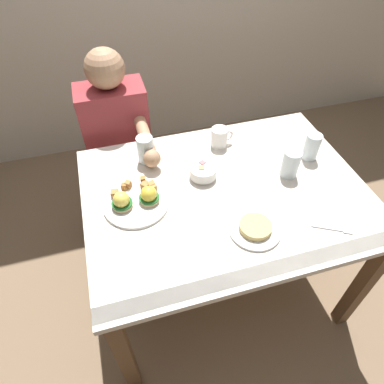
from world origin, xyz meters
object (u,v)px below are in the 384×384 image
object	(u,v)px
dining_table	(225,208)
eggs_benedict_plate	(136,200)
diner_person	(119,140)
fork	(334,229)
water_glass_extra	(311,148)
side_plate	(255,228)
water_glass_near	(290,165)
fruit_bowl	(203,172)
coffee_mug	(220,137)
water_glass_far	(146,151)

from	to	relation	value
dining_table	eggs_benedict_plate	xyz separation A→B (m)	(-0.38, 0.03, 0.13)
eggs_benedict_plate	diner_person	size ratio (longest dim) A/B	0.24
fork	water_glass_extra	world-z (taller)	water_glass_extra
eggs_benedict_plate	side_plate	xyz separation A→B (m)	(0.41, -0.26, -0.01)
diner_person	water_glass_near	bearing A→B (deg)	-40.05
fruit_bowl	dining_table	bearing A→B (deg)	-58.60
eggs_benedict_plate	fork	bearing A→B (deg)	-25.82
dining_table	water_glass_near	distance (m)	0.34
water_glass_extra	side_plate	size ratio (longest dim) A/B	0.64
fork	water_glass_near	world-z (taller)	water_glass_near
fruit_bowl	coffee_mug	xyz separation A→B (m)	(0.15, 0.19, 0.02)
fruit_bowl	water_glass_extra	bearing A→B (deg)	-1.52
fruit_bowl	diner_person	world-z (taller)	diner_person
eggs_benedict_plate	coffee_mug	distance (m)	0.53
water_glass_far	fork	bearing A→B (deg)	-44.32
fruit_bowl	water_glass_near	bearing A→B (deg)	-13.95
coffee_mug	water_glass_near	size ratio (longest dim) A/B	0.88
side_plate	diner_person	distance (m)	0.93
eggs_benedict_plate	diner_person	bearing A→B (deg)	90.70
fruit_bowl	water_glass_far	distance (m)	0.28
dining_table	water_glass_far	bearing A→B (deg)	134.46
eggs_benedict_plate	water_glass_near	xyz separation A→B (m)	(0.68, -0.01, 0.03)
dining_table	coffee_mug	world-z (taller)	coffee_mug
water_glass_near	water_glass_far	xyz separation A→B (m)	(-0.59, 0.27, 0.00)
fork	side_plate	world-z (taller)	side_plate
dining_table	water_glass_far	xyz separation A→B (m)	(-0.29, 0.29, 0.16)
eggs_benedict_plate	coffee_mug	size ratio (longest dim) A/B	2.43
water_glass_far	side_plate	bearing A→B (deg)	-58.52
coffee_mug	water_glass_near	xyz separation A→B (m)	(0.22, -0.28, 0.00)
fork	water_glass_far	world-z (taller)	water_glass_far
water_glass_extra	water_glass_near	bearing A→B (deg)	-152.10
fruit_bowl	eggs_benedict_plate	bearing A→B (deg)	-165.67
fork	side_plate	distance (m)	0.31
water_glass_far	water_glass_near	bearing A→B (deg)	-24.74
dining_table	side_plate	world-z (taller)	side_plate
water_glass_near	eggs_benedict_plate	bearing A→B (deg)	178.95
dining_table	water_glass_far	distance (m)	0.44
eggs_benedict_plate	water_glass_near	size ratio (longest dim) A/B	2.13
eggs_benedict_plate	fork	world-z (taller)	eggs_benedict_plate
fork	diner_person	distance (m)	1.16
eggs_benedict_plate	water_glass_extra	bearing A→B (deg)	4.54
side_plate	dining_table	bearing A→B (deg)	97.85
water_glass_extra	fruit_bowl	bearing A→B (deg)	178.48
water_glass_near	water_glass_far	distance (m)	0.65
dining_table	water_glass_near	xyz separation A→B (m)	(0.30, 0.02, 0.16)
eggs_benedict_plate	water_glass_far	world-z (taller)	water_glass_far
water_glass_far	water_glass_extra	world-z (taller)	water_glass_far
water_glass_extra	eggs_benedict_plate	bearing A→B (deg)	-175.46
dining_table	fork	bearing A→B (deg)	-43.22
coffee_mug	fruit_bowl	bearing A→B (deg)	-127.01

